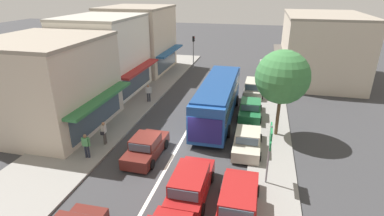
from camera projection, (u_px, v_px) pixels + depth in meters
name	position (u px, v px, depth m)	size (l,w,h in m)	color
ground_plane	(176.00, 151.00, 19.97)	(140.00, 140.00, 0.00)	#353538
lane_centre_line	(190.00, 126.00, 23.57)	(0.20, 28.00, 0.01)	silver
sidewalk_left	(121.00, 108.00, 26.79)	(5.20, 44.00, 0.14)	gray
kerb_right	(271.00, 122.00, 24.02)	(2.80, 44.00, 0.12)	gray
shopfront_corner_near	(48.00, 85.00, 22.15)	(8.63, 8.49, 6.89)	beige
shopfront_mid_block	(105.00, 55.00, 29.72)	(7.60, 8.23, 7.57)	silver
shopfront_far_end	(139.00, 39.00, 37.39)	(8.40, 8.63, 7.90)	beige
building_right_far	(321.00, 47.00, 34.11)	(9.20, 12.42, 7.36)	beige
city_bus	(218.00, 98.00, 24.06)	(2.78, 10.87, 3.23)	#1E4C99
sedan_queue_far_back	(146.00, 147.00, 19.15)	(1.96, 4.23, 1.47)	#561E19
wagon_adjacent_lane_trail	(191.00, 184.00, 15.51)	(1.94, 4.50, 1.58)	maroon
parked_wagon_kerb_front	(238.00, 200.00, 14.33)	(1.95, 4.50, 1.58)	maroon
parked_sedan_kerb_second	(247.00, 141.00, 19.92)	(1.92, 4.21, 1.47)	#B7B29E
parked_sedan_kerb_third	(250.00, 109.00, 24.97)	(1.94, 4.22, 1.47)	#1E6638
parked_wagon_kerb_rear	(254.00, 88.00, 29.94)	(1.99, 4.52, 1.58)	#B7B29E
traffic_light_downstreet	(193.00, 47.00, 38.75)	(0.33, 0.24, 4.20)	gray
directional_road_sign	(270.00, 141.00, 15.67)	(0.10, 1.40, 3.60)	gray
street_tree_right	(282.00, 77.00, 20.39)	(3.72, 3.72, 6.34)	brown
pedestrian_with_handbag_near	(104.00, 132.00, 20.30)	(0.27, 0.65, 1.63)	#4C4742
pedestrian_browsing_midblock	(148.00, 92.00, 27.76)	(0.52, 0.35, 1.63)	#333338
pedestrian_far_walker	(86.00, 145.00, 18.68)	(0.57, 0.25, 1.63)	#232838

